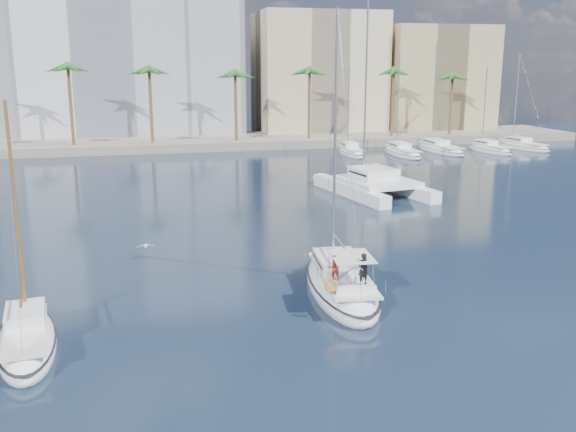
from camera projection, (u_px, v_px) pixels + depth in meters
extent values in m
plane|color=black|center=(292.00, 277.00, 36.98)|extent=(160.00, 160.00, 0.00)
cube|color=gray|center=(191.00, 142.00, 94.45)|extent=(120.00, 14.00, 1.20)
cube|color=silver|center=(104.00, 50.00, 99.88)|extent=(42.00, 16.00, 28.00)
cube|color=beige|center=(318.00, 75.00, 105.85)|extent=(20.00, 14.00, 20.00)
cube|color=tan|center=(434.00, 81.00, 108.82)|extent=(18.00, 12.00, 18.00)
cylinder|color=brown|center=(193.00, 113.00, 89.59)|extent=(0.44, 0.44, 10.50)
sphere|color=#255B21|center=(192.00, 74.00, 88.36)|extent=(3.60, 3.60, 3.60)
cylinder|color=brown|center=(417.00, 108.00, 97.46)|extent=(0.44, 0.44, 10.50)
sphere|color=#255B21|center=(419.00, 73.00, 96.23)|extent=(3.60, 3.60, 3.60)
ellipsoid|color=white|center=(341.00, 287.00, 34.41)|extent=(4.45, 10.74, 2.17)
ellipsoid|color=black|center=(341.00, 282.00, 34.34)|extent=(4.49, 10.84, 0.18)
cube|color=silver|center=(342.00, 274.00, 34.03)|extent=(3.21, 8.04, 0.12)
cube|color=white|center=(338.00, 261.00, 35.11)|extent=(2.60, 3.64, 0.60)
cube|color=black|center=(338.00, 260.00, 35.10)|extent=(2.57, 3.24, 0.14)
cylinder|color=#B7BABF|center=(335.00, 139.00, 34.74)|extent=(0.15, 0.15, 13.68)
cylinder|color=#B7BABF|center=(341.00, 244.00, 33.95)|extent=(0.57, 4.20, 0.11)
cube|color=white|center=(351.00, 282.00, 32.04)|extent=(2.25, 2.81, 0.36)
cube|color=silver|center=(352.00, 256.00, 31.62)|extent=(2.25, 2.81, 0.04)
torus|color=silver|center=(356.00, 276.00, 30.91)|extent=(0.96, 0.16, 0.96)
torus|color=#F2600C|center=(331.00, 286.00, 30.43)|extent=(0.65, 0.26, 0.64)
imported|color=black|center=(363.00, 269.00, 30.99)|extent=(0.65, 0.50, 1.58)
imported|color=#A82D19|center=(334.00, 267.00, 31.70)|extent=(0.64, 0.51, 1.27)
ellipsoid|color=white|center=(27.00, 344.00, 27.64)|extent=(3.29, 7.94, 1.81)
ellipsoid|color=black|center=(26.00, 338.00, 27.58)|extent=(3.32, 8.02, 0.18)
cube|color=silver|center=(25.00, 330.00, 27.34)|extent=(2.37, 5.95, 0.12)
cube|color=white|center=(25.00, 315.00, 28.07)|extent=(1.91, 2.69, 0.60)
cube|color=black|center=(25.00, 314.00, 28.07)|extent=(1.89, 2.40, 0.14)
cylinder|color=brown|center=(16.00, 211.00, 27.84)|extent=(0.15, 0.15, 9.54)
cylinder|color=brown|center=(22.00, 294.00, 27.18)|extent=(0.46, 3.11, 0.11)
cube|color=white|center=(349.00, 190.00, 59.35)|extent=(3.32, 12.68, 1.10)
cube|color=white|center=(396.00, 186.00, 61.34)|extent=(3.32, 12.68, 1.10)
cube|color=white|center=(377.00, 181.00, 59.61)|extent=(6.82, 7.83, 0.50)
cube|color=white|center=(374.00, 173.00, 60.01)|extent=(4.07, 4.33, 1.00)
cube|color=black|center=(374.00, 172.00, 60.00)|extent=(4.01, 3.84, 0.18)
cylinder|color=#B7BABF|center=(366.00, 86.00, 59.85)|extent=(0.18, 0.18, 16.88)
ellipsoid|color=silver|center=(146.00, 246.00, 40.01)|extent=(0.23, 0.44, 0.21)
sphere|color=silver|center=(146.00, 245.00, 40.20)|extent=(0.11, 0.11, 0.11)
cube|color=gray|center=(141.00, 246.00, 39.93)|extent=(0.50, 0.18, 0.12)
cube|color=gray|center=(151.00, 245.00, 40.07)|extent=(0.50, 0.18, 0.12)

